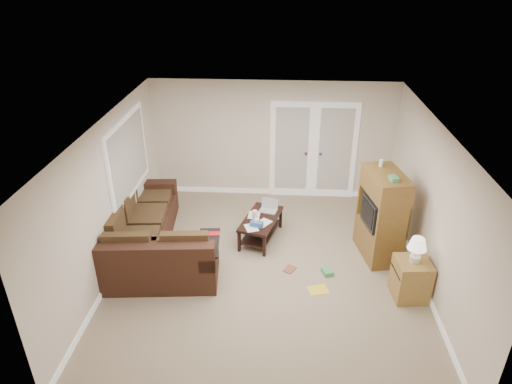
# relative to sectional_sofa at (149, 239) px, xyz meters

# --- Properties ---
(floor) EXTENTS (5.50, 5.50, 0.00)m
(floor) POSITION_rel_sectional_sofa_xyz_m (2.02, -0.29, -0.34)
(floor) COLOR gray
(floor) RESTS_ON ground
(ceiling) EXTENTS (5.00, 5.50, 0.02)m
(ceiling) POSITION_rel_sectional_sofa_xyz_m (2.02, -0.29, 2.16)
(ceiling) COLOR silver
(ceiling) RESTS_ON wall_back
(wall_left) EXTENTS (0.02, 5.50, 2.50)m
(wall_left) POSITION_rel_sectional_sofa_xyz_m (-0.48, -0.29, 0.91)
(wall_left) COLOR beige
(wall_left) RESTS_ON floor
(wall_right) EXTENTS (0.02, 5.50, 2.50)m
(wall_right) POSITION_rel_sectional_sofa_xyz_m (4.52, -0.29, 0.91)
(wall_right) COLOR beige
(wall_right) RESTS_ON floor
(wall_back) EXTENTS (5.00, 0.02, 2.50)m
(wall_back) POSITION_rel_sectional_sofa_xyz_m (2.02, 2.46, 0.91)
(wall_back) COLOR beige
(wall_back) RESTS_ON floor
(wall_front) EXTENTS (5.00, 0.02, 2.50)m
(wall_front) POSITION_rel_sectional_sofa_xyz_m (2.02, -3.04, 0.91)
(wall_front) COLOR beige
(wall_front) RESTS_ON floor
(baseboards) EXTENTS (5.00, 5.50, 0.10)m
(baseboards) POSITION_rel_sectional_sofa_xyz_m (2.02, -0.29, -0.29)
(baseboards) COLOR white
(baseboards) RESTS_ON floor
(french_doors) EXTENTS (1.80, 0.05, 2.13)m
(french_doors) POSITION_rel_sectional_sofa_xyz_m (2.87, 2.43, 0.69)
(french_doors) COLOR white
(french_doors) RESTS_ON floor
(window_left) EXTENTS (0.05, 1.92, 1.42)m
(window_left) POSITION_rel_sectional_sofa_xyz_m (-0.44, 0.71, 1.21)
(window_left) COLOR white
(window_left) RESTS_ON wall_left
(sectional_sofa) EXTENTS (2.13, 2.90, 0.87)m
(sectional_sofa) POSITION_rel_sectional_sofa_xyz_m (0.00, 0.00, 0.00)
(sectional_sofa) COLOR #3A2116
(sectional_sofa) RESTS_ON floor
(coffee_table) EXTENTS (0.81, 1.19, 0.74)m
(coffee_table) POSITION_rel_sectional_sofa_xyz_m (1.89, 0.66, -0.10)
(coffee_table) COLOR black
(coffee_table) RESTS_ON floor
(tv_armoire) EXTENTS (0.71, 1.06, 1.67)m
(tv_armoire) POSITION_rel_sectional_sofa_xyz_m (3.93, 0.29, 0.44)
(tv_armoire) COLOR brown
(tv_armoire) RESTS_ON floor
(side_cabinet) EXTENTS (0.54, 0.54, 1.05)m
(side_cabinet) POSITION_rel_sectional_sofa_xyz_m (4.22, -0.81, 0.03)
(side_cabinet) COLOR olive
(side_cabinet) RESTS_ON floor
(space_heater) EXTENTS (0.13, 0.12, 0.27)m
(space_heater) POSITION_rel_sectional_sofa_xyz_m (4.07, 2.16, -0.21)
(space_heater) COLOR white
(space_heater) RESTS_ON floor
(floor_magazine) EXTENTS (0.36, 0.31, 0.01)m
(floor_magazine) POSITION_rel_sectional_sofa_xyz_m (2.86, -0.77, -0.34)
(floor_magazine) COLOR yellow
(floor_magazine) RESTS_ON floor
(floor_greenbox) EXTENTS (0.20, 0.23, 0.08)m
(floor_greenbox) POSITION_rel_sectional_sofa_xyz_m (3.03, -0.34, -0.30)
(floor_greenbox) COLOR #469A5B
(floor_greenbox) RESTS_ON floor
(floor_book) EXTENTS (0.25, 0.27, 0.02)m
(floor_book) POSITION_rel_sectional_sofa_xyz_m (2.34, -0.23, -0.33)
(floor_book) COLOR brown
(floor_book) RESTS_ON floor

